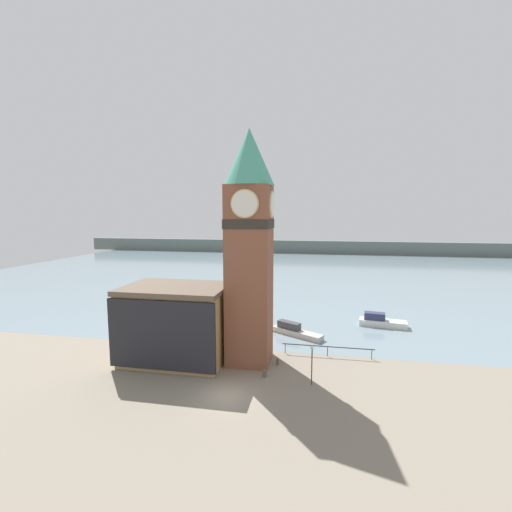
{
  "coord_description": "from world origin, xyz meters",
  "views": [
    {
      "loc": [
        7.31,
        -26.14,
        15.18
      ],
      "look_at": [
        1.54,
        5.51,
        11.28
      ],
      "focal_mm": 24.0,
      "sensor_mm": 36.0,
      "label": 1
    }
  ],
  "objects": [
    {
      "name": "water",
      "position": [
        0.0,
        70.3,
        -0.0
      ],
      "size": [
        160.0,
        120.0,
        0.0
      ],
      "color": "gray",
      "rests_on": "ground_plane"
    },
    {
      "name": "lamp_post",
      "position": [
        7.0,
        3.4,
        2.56
      ],
      "size": [
        0.32,
        0.32,
        3.63
      ],
      "color": "#2D2D33",
      "rests_on": "ground_plane"
    },
    {
      "name": "ground_plane",
      "position": [
        0.0,
        0.0,
        0.0
      ],
      "size": [
        160.0,
        160.0,
        0.0
      ],
      "primitive_type": "plane",
      "color": "gray"
    },
    {
      "name": "mooring_bollard_near",
      "position": [
        3.53,
        6.92,
        0.37
      ],
      "size": [
        0.26,
        0.26,
        0.69
      ],
      "color": "brown",
      "rests_on": "ground_plane"
    },
    {
      "name": "pier_building",
      "position": [
        -7.14,
        6.39,
        3.95
      ],
      "size": [
        10.72,
        7.44,
        7.86
      ],
      "color": "tan",
      "rests_on": "ground_plane"
    },
    {
      "name": "clock_tower",
      "position": [
        0.55,
        7.34,
        12.48
      ],
      "size": [
        4.96,
        4.96,
        23.51
      ],
      "color": "brown",
      "rests_on": "ground_plane"
    },
    {
      "name": "far_shoreline",
      "position": [
        0.0,
        110.3,
        2.5
      ],
      "size": [
        180.0,
        3.0,
        5.0
      ],
      "color": "slate",
      "rests_on": "water"
    },
    {
      "name": "pier_railing",
      "position": [
        8.57,
        10.05,
        0.95
      ],
      "size": [
        9.75,
        0.08,
        1.09
      ],
      "color": "#232328",
      "rests_on": "ground_plane"
    },
    {
      "name": "mooring_bollard_far",
      "position": [
        2.62,
        4.09,
        0.41
      ],
      "size": [
        0.38,
        0.38,
        0.77
      ],
      "color": "brown",
      "rests_on": "ground_plane"
    },
    {
      "name": "boat_near",
      "position": [
        4.65,
        15.87,
        0.56
      ],
      "size": [
        6.71,
        4.66,
        1.56
      ],
      "rotation": [
        0.0,
        0.0,
        -0.51
      ],
      "color": "#B7B2A8",
      "rests_on": "water"
    },
    {
      "name": "boat_far",
      "position": [
        16.01,
        21.59,
        0.66
      ],
      "size": [
        6.36,
        2.84,
        1.8
      ],
      "rotation": [
        0.0,
        0.0,
        -0.16
      ],
      "color": "silver",
      "rests_on": "water"
    }
  ]
}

